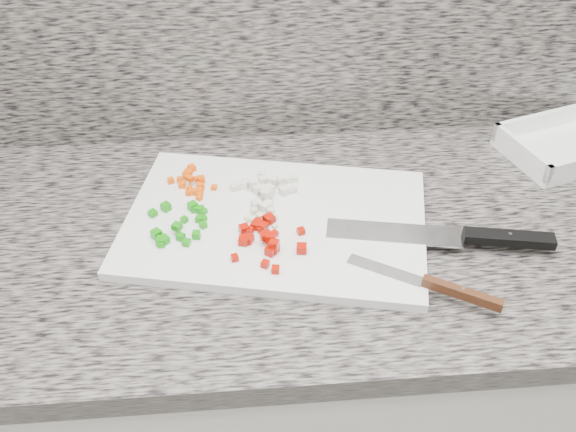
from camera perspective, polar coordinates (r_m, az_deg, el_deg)
The scene contains 11 objects.
cabinet at distance 1.44m, azimuth 2.86°, elevation -15.17°, with size 3.92×0.62×0.86m, color white.
countertop at distance 1.11m, azimuth 3.60°, elevation -1.62°, with size 3.96×0.64×0.04m, color #6A655D.
cutting_board at distance 1.09m, azimuth -1.14°, elevation -0.54°, with size 0.50×0.33×0.02m, color white.
carrot_pile at distance 1.16m, azimuth -8.54°, elevation 3.05°, with size 0.09×0.10×0.02m.
onion_pile at distance 1.13m, azimuth -1.96°, elevation 2.41°, with size 0.12×0.11×0.03m.
green_pepper_pile at distance 1.07m, azimuth -9.65°, elevation -0.70°, with size 0.10×0.11×0.02m.
red_pepper_pile at distance 1.03m, azimuth -2.11°, elevation -1.96°, with size 0.12×0.14×0.03m.
garlic_pile at distance 1.08m, azimuth -2.64°, elevation -0.08°, with size 0.06×0.05×0.01m.
chef_knife at distance 1.08m, azimuth 15.79°, elevation -1.76°, with size 0.37×0.11×0.02m.
paring_knife at distance 0.98m, azimuth 13.51°, elevation -6.17°, with size 0.21×0.14×0.02m.
tray at distance 1.37m, azimuth 23.44°, elevation 5.73°, with size 0.27×0.23×0.05m.
Camera 1 is at (-0.14, 0.62, 1.61)m, focal length 40.00 mm.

